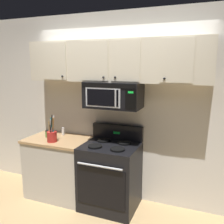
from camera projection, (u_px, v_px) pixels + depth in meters
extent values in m
plane|color=tan|center=(98.00, 223.00, 3.10)|extent=(8.00, 8.00, 0.00)
cube|color=silver|center=(120.00, 108.00, 3.57)|extent=(5.20, 0.10, 2.70)
cube|color=black|center=(110.00, 176.00, 3.40)|extent=(0.76, 0.64, 0.90)
cube|color=black|center=(101.00, 188.00, 3.11)|extent=(0.67, 0.01, 0.52)
cylinder|color=#B7BABF|center=(99.00, 166.00, 3.02)|extent=(0.61, 0.03, 0.03)
cube|color=black|center=(117.00, 132.00, 3.55)|extent=(0.76, 0.07, 0.22)
cube|color=#19D83F|center=(117.00, 133.00, 3.52)|extent=(0.10, 0.00, 0.04)
cylinder|color=black|center=(95.00, 146.00, 3.24)|extent=(0.19, 0.19, 0.02)
cylinder|color=black|center=(118.00, 149.00, 3.13)|extent=(0.19, 0.19, 0.02)
cylinder|color=black|center=(103.00, 140.00, 3.50)|extent=(0.19, 0.19, 0.02)
cylinder|color=black|center=(125.00, 143.00, 3.38)|extent=(0.19, 0.19, 0.02)
cube|color=black|center=(113.00, 95.00, 3.30)|extent=(0.76, 0.39, 0.35)
cube|color=black|center=(108.00, 86.00, 3.09)|extent=(0.73, 0.01, 0.06)
cube|color=#B7BABF|center=(103.00, 98.00, 3.15)|extent=(0.49, 0.01, 0.25)
cube|color=black|center=(102.00, 98.00, 3.15)|extent=(0.44, 0.01, 0.22)
cube|color=black|center=(131.00, 99.00, 3.01)|extent=(0.14, 0.01, 0.25)
cube|color=#19D83F|center=(131.00, 92.00, 2.99)|extent=(0.07, 0.00, 0.03)
cylinder|color=#B7BABF|center=(116.00, 99.00, 3.06)|extent=(0.02, 0.02, 0.23)
cube|color=beige|center=(114.00, 61.00, 3.24)|extent=(2.50, 0.33, 0.55)
cube|color=beige|center=(54.00, 61.00, 3.38)|extent=(0.38, 0.01, 0.51)
sphere|color=black|center=(62.00, 76.00, 3.36)|extent=(0.03, 0.03, 0.03)
cube|color=beige|center=(95.00, 61.00, 3.16)|extent=(0.38, 0.01, 0.51)
sphere|color=black|center=(103.00, 77.00, 3.14)|extent=(0.03, 0.03, 0.03)
cube|color=beige|center=(125.00, 61.00, 3.01)|extent=(0.38, 0.01, 0.51)
sphere|color=black|center=(115.00, 77.00, 3.08)|extent=(0.03, 0.03, 0.03)
cube|color=beige|center=(177.00, 61.00, 2.78)|extent=(0.38, 0.01, 0.51)
sphere|color=black|center=(164.00, 78.00, 2.86)|extent=(0.03, 0.03, 0.03)
cube|color=#BCB7AD|center=(59.00, 168.00, 3.72)|extent=(0.90, 0.62, 0.86)
cube|color=tan|center=(58.00, 140.00, 3.63)|extent=(0.93, 0.65, 0.03)
cylinder|color=red|center=(52.00, 137.00, 3.46)|extent=(0.14, 0.14, 0.15)
cylinder|color=olive|center=(53.00, 127.00, 3.43)|extent=(0.07, 0.04, 0.28)
cylinder|color=silver|center=(52.00, 126.00, 3.44)|extent=(0.06, 0.08, 0.30)
cylinder|color=teal|center=(52.00, 127.00, 3.43)|extent=(0.05, 0.04, 0.27)
cylinder|color=#A87A47|center=(53.00, 127.00, 3.44)|extent=(0.05, 0.04, 0.27)
cylinder|color=tan|center=(49.00, 129.00, 3.44)|extent=(0.03, 0.05, 0.22)
cylinder|color=black|center=(51.00, 126.00, 3.39)|extent=(0.04, 0.05, 0.32)
cylinder|color=#BCBCC1|center=(51.00, 128.00, 3.44)|extent=(0.04, 0.04, 0.25)
cylinder|color=white|center=(63.00, 132.00, 3.80)|extent=(0.04, 0.04, 0.10)
cylinder|color=#B7BABF|center=(63.00, 128.00, 3.79)|extent=(0.04, 0.04, 0.02)
cylinder|color=black|center=(51.00, 130.00, 3.78)|extent=(0.06, 0.06, 0.17)
cylinder|color=#4C7F33|center=(47.00, 134.00, 3.68)|extent=(0.04, 0.04, 0.09)
cylinder|color=black|center=(47.00, 131.00, 3.67)|extent=(0.04, 0.04, 0.02)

